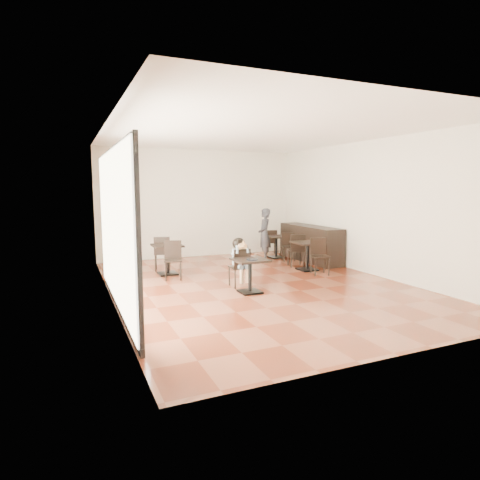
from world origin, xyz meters
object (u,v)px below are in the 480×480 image
cafe_table_mid (307,256)px  chair_left_a (162,253)px  chair_back_a (271,242)px  chair_left_b (173,260)px  adult_patron (264,235)px  child_table (250,276)px  chair_mid_b (320,257)px  cafe_table_left (167,260)px  cafe_table_back (276,247)px  chair_back_b (289,247)px  child_chair (239,267)px  child (239,262)px  chair_mid_a (296,250)px

cafe_table_mid → chair_left_a: (-3.36, 1.48, 0.07)m
chair_left_a → chair_back_a: bearing=-150.7°
chair_back_a → chair_left_b: bearing=49.6°
adult_patron → child_table: bearing=-12.0°
cafe_table_mid → chair_back_a: (0.25, 2.46, 0.03)m
child_table → chair_mid_b: 2.41m
cafe_table_mid → chair_mid_b: chair_mid_b is taller
child_table → cafe_table_left: 2.58m
chair_mid_b → cafe_table_back: bearing=102.2°
adult_patron → cafe_table_back: size_ratio=2.29×
chair_back_b → child_chair: bearing=-119.0°
child_table → child: size_ratio=0.66×
adult_patron → chair_left_a: (-2.96, -0.13, -0.31)m
child_chair → chair_mid_b: (2.25, 0.30, 0.02)m
cafe_table_back → chair_back_a: (0.09, 0.55, 0.07)m
child → chair_left_b: (-1.10, 1.23, -0.08)m
child → adult_patron: 3.09m
cafe_table_mid → cafe_table_left: 3.48m
cafe_table_left → chair_left_b: chair_left_b is taller
chair_back_a → chair_back_b: 1.10m
cafe_table_mid → chair_left_a: 3.67m
cafe_table_left → chair_mid_a: 3.38m
adult_patron → chair_back_a: 1.13m
adult_patron → cafe_table_left: bearing=-57.5°
child_table → chair_back_a: size_ratio=0.87×
child → cafe_table_left: (-1.10, 1.78, -0.15)m
adult_patron → chair_mid_a: 1.17m
chair_mid_b → chair_left_b: (-3.36, 0.93, 0.00)m
chair_back_b → chair_mid_b: bearing=-77.9°
chair_mid_b → chair_left_a: 3.92m
adult_patron → cafe_table_mid: 1.70m
chair_mid_a → chair_left_a: chair_left_a is taller
chair_mid_b → chair_back_b: chair_mid_b is taller
chair_mid_b → chair_left_a: chair_left_a is taller
chair_back_a → chair_back_b: bearing=109.6°
cafe_table_left → chair_back_a: bearing=22.9°
chair_left_b → child_table: bearing=-44.1°
chair_left_b → chair_back_b: bearing=29.3°
child_chair → chair_left_a: (-1.10, 2.33, 0.03)m
cafe_table_back → chair_mid_a: 1.37m
chair_mid_b → chair_back_b: 1.92m
cafe_table_mid → cafe_table_left: size_ratio=1.00×
adult_patron → chair_mid_a: adult_patron is taller
child_table → chair_left_a: 3.09m
adult_patron → cafe_table_mid: bearing=33.5°
chair_mid_a → adult_patron: bearing=-53.5°
child → chair_mid_a: child is taller
child → chair_left_a: 2.58m
chair_mid_b → child: bearing=-156.5°
chair_mid_b → cafe_table_left: bearing=172.1°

